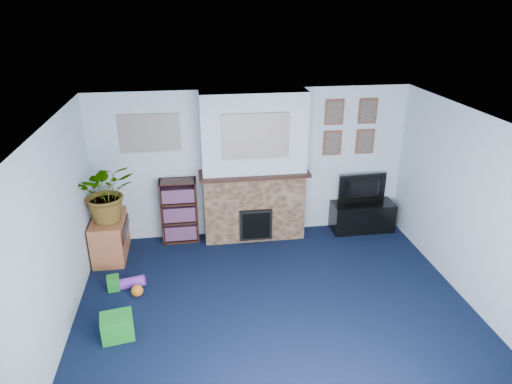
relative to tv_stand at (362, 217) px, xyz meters
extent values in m
cube|color=black|center=(-1.84, -2.03, -0.23)|extent=(5.00, 4.50, 0.01)
cube|color=white|center=(-1.84, -2.03, 2.17)|extent=(5.00, 4.50, 0.01)
cube|color=#AFC2D3|center=(-1.84, 0.22, 0.97)|extent=(5.00, 0.04, 2.40)
cube|color=#AFC2D3|center=(-1.84, -4.28, 0.97)|extent=(5.00, 0.04, 2.40)
cube|color=#AFC2D3|center=(-4.34, -2.03, 0.97)|extent=(0.04, 4.50, 2.40)
cube|color=#AFC2D3|center=(0.66, -2.03, 0.97)|extent=(0.04, 4.50, 2.40)
cube|color=brown|center=(-1.84, 0.02, 0.33)|extent=(1.60, 0.40, 1.10)
cube|color=brown|center=(-1.84, 0.02, 1.52)|extent=(1.60, 0.40, 1.30)
cube|color=brown|center=(-1.84, -0.01, 0.90)|extent=(1.72, 0.50, 0.05)
cube|color=brown|center=(-1.84, -0.19, 0.10)|extent=(0.52, 0.08, 0.52)
cube|color=brown|center=(-1.84, -0.23, 0.10)|extent=(0.44, 0.02, 0.44)
cube|color=gray|center=(-1.84, -0.19, 1.55)|extent=(1.00, 0.03, 0.68)
cube|color=gray|center=(-3.39, 0.21, 1.55)|extent=(0.90, 0.03, 0.58)
cube|color=brown|center=(-0.54, 0.20, 1.77)|extent=(0.30, 0.03, 0.40)
cube|color=brown|center=(0.01, 0.20, 1.77)|extent=(0.30, 0.03, 0.40)
cube|color=brown|center=(-0.54, 0.20, 1.27)|extent=(0.30, 0.03, 0.40)
cube|color=brown|center=(0.01, 0.20, 1.27)|extent=(0.30, 0.03, 0.40)
cube|color=black|center=(0.00, 0.00, 0.00)|extent=(1.03, 0.43, 0.49)
imported|color=black|center=(0.00, 0.02, 0.50)|extent=(0.83, 0.16, 0.47)
cube|color=black|center=(-3.04, 0.20, 0.30)|extent=(0.58, 0.02, 1.05)
cube|color=black|center=(-3.31, 0.07, 0.30)|extent=(0.03, 0.28, 1.05)
cube|color=black|center=(-2.76, 0.07, 0.30)|extent=(0.03, 0.28, 1.05)
cube|color=black|center=(-3.04, 0.07, -0.21)|extent=(0.56, 0.28, 0.03)
cube|color=black|center=(-3.04, 0.07, 0.12)|extent=(0.56, 0.28, 0.03)
cube|color=black|center=(-3.04, 0.07, 0.46)|extent=(0.56, 0.28, 0.03)
cube|color=black|center=(-3.04, 0.07, 0.81)|extent=(0.56, 0.28, 0.03)
cube|color=black|center=(-3.04, 0.06, -0.05)|extent=(0.50, 0.22, 0.24)
cube|color=black|center=(-3.04, 0.06, 0.28)|extent=(0.50, 0.22, 0.24)
cube|color=black|center=(-3.04, 0.06, 0.59)|extent=(0.50, 0.22, 0.22)
cube|color=#9F5733|center=(-4.08, -0.28, 0.12)|extent=(0.46, 0.82, 0.64)
imported|color=#26661E|center=(-4.03, -0.33, 0.86)|extent=(0.92, 0.84, 0.89)
cube|color=gold|center=(-1.91, -0.03, 1.00)|extent=(0.09, 0.06, 0.13)
cylinder|color=#B2BFC6|center=(-1.55, -0.03, 1.01)|extent=(0.05, 0.05, 0.18)
sphere|color=gray|center=(-2.34, -0.03, 0.99)|extent=(0.14, 0.14, 0.14)
cylinder|color=#198C26|center=(-1.13, -0.03, 0.99)|extent=(0.06, 0.06, 0.12)
cube|color=#198C26|center=(-3.76, -2.16, -0.08)|extent=(0.40, 0.35, 0.29)
sphere|color=orange|center=(-3.61, -1.38, -0.14)|extent=(0.16, 0.16, 0.16)
cube|color=#198C26|center=(-3.94, -1.19, -0.11)|extent=(0.18, 0.18, 0.19)
cylinder|color=purple|center=(-3.69, -1.16, -0.15)|extent=(0.35, 0.15, 0.20)
camera|label=1|loc=(-2.78, -6.59, 3.43)|focal=32.00mm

